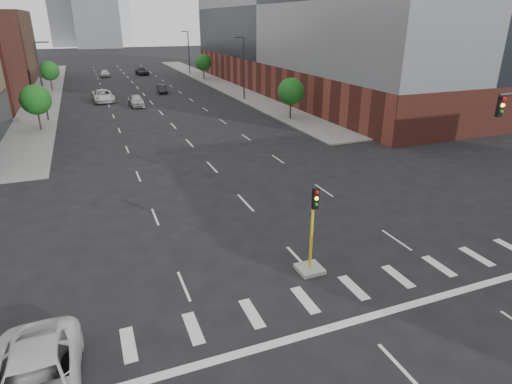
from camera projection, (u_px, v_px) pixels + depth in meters
sidewalk_left_far at (46, 92)px, 71.72m from camera, size 5.00×92.00×0.15m
sidewalk_right_far at (217, 83)px, 81.98m from camera, size 5.00×92.00×0.15m
building_right_main at (324, 22)px, 70.78m from camera, size 24.00×70.00×22.00m
median_traffic_signal at (311, 254)px, 20.48m from camera, size 1.20×1.20×4.40m
streetlight_right_a at (243, 66)px, 63.21m from camera, size 1.60×0.22×9.07m
streetlight_right_b at (188, 51)px, 93.37m from camera, size 1.60×0.22×9.07m
streetlight_left at (42, 78)px, 49.73m from camera, size 1.60×0.22×9.07m
tree_left_near at (36, 100)px, 45.83m from camera, size 3.20×3.20×4.85m
tree_left_far at (49, 71)px, 71.67m from camera, size 3.20×3.20×4.85m
tree_right_near at (291, 91)px, 51.09m from camera, size 3.20×3.20×4.85m
tree_right_far at (203, 62)px, 85.56m from camera, size 3.20×3.20×4.85m
car_near_left at (136, 101)px, 59.98m from camera, size 2.04×4.76×1.60m
car_mid_right at (162, 89)px, 71.06m from camera, size 1.72×4.16×1.34m
car_far_left at (103, 96)px, 63.42m from camera, size 3.13×6.30×1.72m
car_deep_right at (142, 71)px, 94.35m from camera, size 2.62×5.59×1.58m
car_distant at (105, 73)px, 91.19m from camera, size 2.05×4.45×1.48m
parked_minivan at (36, 383)px, 13.38m from camera, size 2.73×5.87×1.63m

